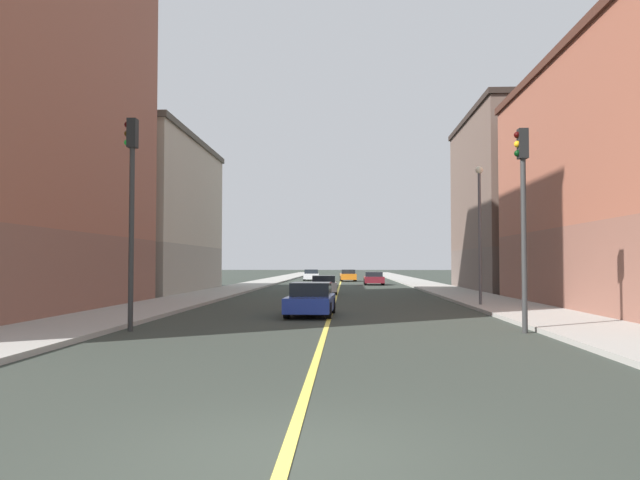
# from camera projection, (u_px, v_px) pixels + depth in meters

# --- Properties ---
(ground_plane) EXTENTS (400.00, 400.00, 0.00)m
(ground_plane) POSITION_uv_depth(u_px,v_px,m) (285.00, 459.00, 6.52)
(ground_plane) COLOR #2E342E
(ground_plane) RESTS_ON ground
(sidewalk_left) EXTENTS (3.63, 168.00, 0.15)m
(sidewalk_left) POSITION_uv_depth(u_px,v_px,m) (431.00, 286.00, 55.09)
(sidewalk_left) COLOR #9E9B93
(sidewalk_left) RESTS_ON ground
(sidewalk_right) EXTENTS (3.63, 168.00, 0.15)m
(sidewalk_right) POSITION_uv_depth(u_px,v_px,m) (249.00, 286.00, 55.79)
(sidewalk_right) COLOR #9E9B93
(sidewalk_right) RESTS_ON ground
(lane_center_stripe) EXTENTS (0.16, 154.00, 0.01)m
(lane_center_stripe) POSITION_uv_depth(u_px,v_px,m) (339.00, 287.00, 55.44)
(lane_center_stripe) COLOR #E5D14C
(lane_center_stripe) RESTS_ON ground
(building_left_mid) EXTENTS (11.47, 15.72, 13.48)m
(building_left_mid) POSITION_uv_depth(u_px,v_px,m) (541.00, 202.00, 47.09)
(building_left_mid) COLOR brown
(building_left_mid) RESTS_ON ground
(building_right_midblock) EXTENTS (11.47, 17.13, 11.07)m
(building_right_midblock) POSITION_uv_depth(u_px,v_px,m) (122.00, 216.00, 44.52)
(building_right_midblock) COLOR #9D9688
(building_right_midblock) RESTS_ON ground
(traffic_light_left_near) EXTENTS (0.40, 0.32, 6.12)m
(traffic_light_left_near) POSITION_uv_depth(u_px,v_px,m) (523.00, 201.00, 18.45)
(traffic_light_left_near) COLOR #2D2D2D
(traffic_light_left_near) RESTS_ON ground
(traffic_light_right_near) EXTENTS (0.40, 0.32, 6.55)m
(traffic_light_right_near) POSITION_uv_depth(u_px,v_px,m) (131.00, 194.00, 18.97)
(traffic_light_right_near) COLOR #2D2D2D
(traffic_light_right_near) RESTS_ON ground
(street_lamp_left_near) EXTENTS (0.36, 0.36, 6.55)m
(street_lamp_left_near) POSITION_uv_depth(u_px,v_px,m) (480.00, 219.00, 29.13)
(street_lamp_left_near) COLOR #4C4C51
(street_lamp_left_near) RESTS_ON ground
(car_silver) EXTENTS (1.89, 3.97, 1.26)m
(car_silver) POSITION_uv_depth(u_px,v_px,m) (324.00, 285.00, 41.68)
(car_silver) COLOR silver
(car_silver) RESTS_ON ground
(car_orange) EXTENTS (1.98, 4.25, 1.38)m
(car_orange) POSITION_uv_depth(u_px,v_px,m) (348.00, 276.00, 72.24)
(car_orange) COLOR orange
(car_orange) RESTS_ON ground
(car_white) EXTENTS (2.04, 4.60, 1.36)m
(car_white) POSITION_uv_depth(u_px,v_px,m) (311.00, 275.00, 75.34)
(car_white) COLOR white
(car_white) RESTS_ON ground
(car_blue) EXTENTS (1.90, 4.38, 1.32)m
(car_blue) POSITION_uv_depth(u_px,v_px,m) (311.00, 300.00, 24.45)
(car_blue) COLOR #23389E
(car_blue) RESTS_ON ground
(car_maroon) EXTENTS (1.94, 4.31, 1.26)m
(car_maroon) POSITION_uv_depth(u_px,v_px,m) (374.00, 279.00, 60.12)
(car_maroon) COLOR maroon
(car_maroon) RESTS_ON ground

